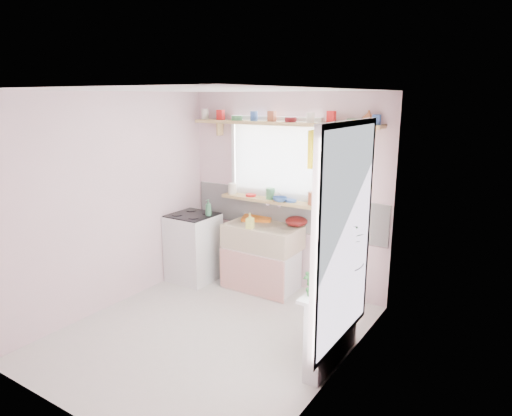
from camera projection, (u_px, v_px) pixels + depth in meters
The scene contains 19 objects.
room at pixel (305, 199), 4.87m from camera, with size 3.20×3.20×3.20m.
sink_unit at pixel (262, 257), 5.87m from camera, with size 0.95×0.65×1.11m.
cooker at pixel (193, 247), 6.17m from camera, with size 0.58×0.58×0.93m.
radiator_ledge at pixel (332, 323), 4.23m from camera, with size 0.22×0.95×0.78m.
windowsill at pixel (270, 200), 5.86m from camera, with size 1.40×0.22×0.04m, color tan.
pine_shelf at pixel (281, 124), 5.54m from camera, with size 2.52×0.24×0.04m, color tan.
shelf_crockery at pixel (279, 117), 5.53m from camera, with size 2.47×0.11×0.12m.
sill_crockery at pixel (270, 195), 5.84m from camera, with size 1.35×0.11×0.12m.
dish_tray at pixel (257, 218), 6.05m from camera, with size 0.38×0.29×0.04m, color #D66313.
colander at pixel (296, 221), 5.73m from camera, with size 0.28×0.28×0.13m, color #550F0E.
jade_plant at pixel (339, 246), 4.37m from camera, with size 0.49×0.42×0.54m, color #32702D.
fruit_bowl at pixel (344, 268), 4.44m from camera, with size 0.34×0.34×0.08m, color silver.
herb_pot at pixel (310, 283), 3.89m from camera, with size 0.12×0.08×0.23m, color #29672C.
soap_bottle_sink at pixel (250, 221), 5.63m from camera, with size 0.09×0.09×0.19m, color #DFE264.
sill_cup at pixel (276, 196), 5.85m from camera, with size 0.11×0.11×0.09m, color beige.
sill_bowl at pixel (280, 199), 5.70m from camera, with size 0.18×0.18×0.06m, color #30579E.
shelf_vase at pixel (369, 117), 5.00m from camera, with size 0.15×0.15×0.15m, color #B06036.
cooker_bottle at pixel (208, 208), 5.97m from camera, with size 0.08×0.08×0.22m, color #3C7951.
fruit at pixel (345, 262), 4.43m from camera, with size 0.20×0.14×0.10m.
Camera 1 is at (2.79, -3.42, 2.44)m, focal length 32.00 mm.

